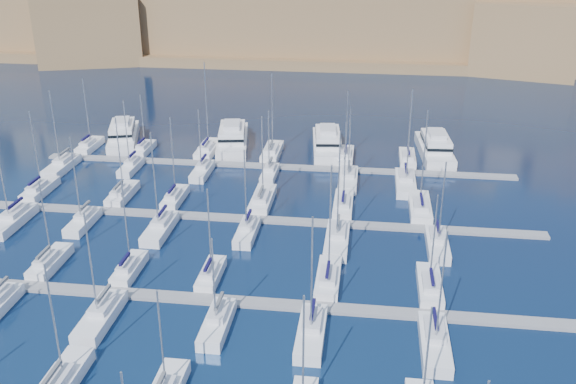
# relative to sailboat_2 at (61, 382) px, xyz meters

# --- Properties ---
(ground) EXTENTS (600.00, 600.00, 0.00)m
(ground) POSITION_rel_sailboat_2_xyz_m (11.17, 28.51, -0.74)
(ground) COLOR black
(ground) RESTS_ON ground
(pontoon_mid_near) EXTENTS (84.00, 2.00, 0.40)m
(pontoon_mid_near) POSITION_rel_sailboat_2_xyz_m (11.17, 16.51, -0.54)
(pontoon_mid_near) COLOR slate
(pontoon_mid_near) RESTS_ON ground
(pontoon_mid_far) EXTENTS (84.00, 2.00, 0.40)m
(pontoon_mid_far) POSITION_rel_sailboat_2_xyz_m (11.17, 38.51, -0.54)
(pontoon_mid_far) COLOR slate
(pontoon_mid_far) RESTS_ON ground
(pontoon_far) EXTENTS (84.00, 2.00, 0.40)m
(pontoon_far) POSITION_rel_sailboat_2_xyz_m (11.17, 60.51, -0.54)
(pontoon_far) COLOR slate
(pontoon_far) RESTS_ON ground
(sailboat_2) EXTENTS (2.76, 9.21, 13.41)m
(sailboat_2) POSITION_rel_sailboat_2_xyz_m (0.00, 0.00, 0.00)
(sailboat_2) COLOR white
(sailboat_2) RESTS_ON ground
(sailboat_13) EXTENTS (2.53, 8.42, 11.95)m
(sailboat_13) POSITION_rel_sailboat_2_xyz_m (-11.79, 21.61, -0.02)
(sailboat_13) COLOR white
(sailboat_13) RESTS_ON ground
(sailboat_14) EXTENTS (2.35, 7.83, 12.73)m
(sailboat_14) POSITION_rel_sailboat_2_xyz_m (-1.18, 21.33, -0.02)
(sailboat_14) COLOR white
(sailboat_14) RESTS_ON ground
(sailboat_15) EXTENTS (2.31, 7.70, 12.20)m
(sailboat_15) POSITION_rel_sailboat_2_xyz_m (9.22, 21.26, -0.02)
(sailboat_15) COLOR white
(sailboat_15) RESTS_ON ground
(sailboat_16) EXTENTS (2.80, 9.32, 15.54)m
(sailboat_16) POSITION_rel_sailboat_2_xyz_m (23.59, 22.06, 0.02)
(sailboat_16) COLOR white
(sailboat_16) RESTS_ON ground
(sailboat_17) EXTENTS (2.74, 9.12, 12.58)m
(sailboat_17) POSITION_rel_sailboat_2_xyz_m (35.66, 21.96, -0.01)
(sailboat_17) COLOR white
(sailboat_17) RESTS_ON ground
(sailboat_20) EXTENTS (2.82, 9.40, 13.82)m
(sailboat_20) POSITION_rel_sailboat_2_xyz_m (-0.62, 10.93, 0.01)
(sailboat_20) COLOR white
(sailboat_20) RESTS_ON ground
(sailboat_21) EXTENTS (2.59, 8.62, 11.54)m
(sailboat_21) POSITION_rel_sailboat_2_xyz_m (12.38, 11.31, -0.02)
(sailboat_21) COLOR white
(sailboat_21) RESTS_ON ground
(sailboat_22) EXTENTS (2.82, 9.39, 14.79)m
(sailboat_22) POSITION_rel_sailboat_2_xyz_m (22.60, 10.93, 0.01)
(sailboat_22) COLOR white
(sailboat_22) RESTS_ON ground
(sailboat_23) EXTENTS (2.89, 9.64, 14.12)m
(sailboat_23) POSITION_rel_sailboat_2_xyz_m (35.35, 10.81, 0.01)
(sailboat_23) COLOR white
(sailboat_23) RESTS_ON ground
(sailboat_24) EXTENTS (2.68, 8.94, 13.89)m
(sailboat_24) POSITION_rel_sailboat_2_xyz_m (-24.49, 43.87, 0.00)
(sailboat_24) COLOR white
(sailboat_24) RESTS_ON ground
(sailboat_25) EXTENTS (2.67, 8.90, 13.38)m
(sailboat_25) POSITION_rel_sailboat_2_xyz_m (-10.66, 43.85, -0.00)
(sailboat_25) COLOR white
(sailboat_25) RESTS_ON ground
(sailboat_26) EXTENTS (2.46, 8.21, 13.87)m
(sailboat_26) POSITION_rel_sailboat_2_xyz_m (-1.97, 43.51, -0.00)
(sailboat_26) COLOR white
(sailboat_26) RESTS_ON ground
(sailboat_27) EXTENTS (3.00, 10.01, 14.29)m
(sailboat_27) POSITION_rel_sailboat_2_xyz_m (11.76, 44.40, 0.02)
(sailboat_27) COLOR white
(sailboat_27) RESTS_ON ground
(sailboat_28) EXTENTS (2.83, 9.43, 13.96)m
(sailboat_28) POSITION_rel_sailboat_2_xyz_m (24.29, 44.11, 0.01)
(sailboat_28) COLOR white
(sailboat_28) RESTS_ON ground
(sailboat_29) EXTENTS (3.13, 10.42, 16.10)m
(sailboat_29) POSITION_rel_sailboat_2_xyz_m (35.84, 44.60, 0.03)
(sailboat_29) COLOR white
(sailboat_29) RESTS_ON ground
(sailboat_30) EXTENTS (3.06, 10.20, 17.50)m
(sailboat_30) POSITION_rel_sailboat_2_xyz_m (-22.92, 32.53, 0.04)
(sailboat_30) COLOR white
(sailboat_30) RESTS_ON ground
(sailboat_31) EXTENTS (2.47, 8.22, 13.95)m
(sailboat_31) POSITION_rel_sailboat_2_xyz_m (-12.60, 33.51, -0.00)
(sailboat_31) COLOR white
(sailboat_31) RESTS_ON ground
(sailboat_32) EXTENTS (2.86, 9.54, 15.31)m
(sailboat_32) POSITION_rel_sailboat_2_xyz_m (-0.91, 32.86, 0.02)
(sailboat_32) COLOR white
(sailboat_32) RESTS_ON ground
(sailboat_33) EXTENTS (2.54, 8.46, 13.28)m
(sailboat_33) POSITION_rel_sailboat_2_xyz_m (11.47, 33.39, -0.01)
(sailboat_33) COLOR white
(sailboat_33) RESTS_ON ground
(sailboat_34) EXTENTS (3.09, 10.30, 16.70)m
(sailboat_34) POSITION_rel_sailboat_2_xyz_m (24.04, 32.49, 0.04)
(sailboat_34) COLOR white
(sailboat_34) RESTS_ON ground
(sailboat_35) EXTENTS (2.78, 9.28, 12.99)m
(sailboat_35) POSITION_rel_sailboat_2_xyz_m (37.45, 32.99, -0.00)
(sailboat_35) COLOR white
(sailboat_35) RESTS_ON ground
(sailboat_36) EXTENTS (2.54, 8.48, 13.97)m
(sailboat_36) POSITION_rel_sailboat_2_xyz_m (-25.50, 65.64, 0.00)
(sailboat_36) COLOR white
(sailboat_36) RESTS_ON ground
(sailboat_37) EXTENTS (2.33, 7.77, 11.39)m
(sailboat_37) POSITION_rel_sailboat_2_xyz_m (-14.49, 65.30, -0.03)
(sailboat_37) COLOR white
(sailboat_37) RESTS_ON ground
(sailboat_38) EXTENTS (3.04, 10.14, 17.45)m
(sailboat_38) POSITION_rel_sailboat_2_xyz_m (-2.43, 66.46, 0.04)
(sailboat_38) COLOR white
(sailboat_38) RESTS_ON ground
(sailboat_39) EXTENTS (3.04, 10.14, 15.73)m
(sailboat_39) POSITION_rel_sailboat_2_xyz_m (9.88, 66.46, 0.03)
(sailboat_39) COLOR white
(sailboat_39) RESTS_ON ground
(sailboat_40) EXTENTS (2.77, 9.22, 13.07)m
(sailboat_40) POSITION_rel_sailboat_2_xyz_m (23.62, 66.01, -0.00)
(sailboat_40) COLOR white
(sailboat_40) RESTS_ON ground
(sailboat_41) EXTENTS (2.79, 9.31, 13.50)m
(sailboat_41) POSITION_rel_sailboat_2_xyz_m (34.82, 66.05, 0.00)
(sailboat_41) COLOR white
(sailboat_41) RESTS_ON ground
(sailboat_42) EXTENTS (2.99, 9.97, 14.72)m
(sailboat_42) POSITION_rel_sailboat_2_xyz_m (-25.86, 54.65, 0.02)
(sailboat_42) COLOR white
(sailboat_42) RESTS_ON ground
(sailboat_43) EXTENTS (2.35, 7.83, 13.08)m
(sailboat_43) POSITION_rel_sailboat_2_xyz_m (-13.56, 55.70, -0.01)
(sailboat_43) COLOR white
(sailboat_43) RESTS_ON ground
(sailboat_44) EXTENTS (2.55, 8.50, 12.15)m
(sailboat_44) POSITION_rel_sailboat_2_xyz_m (-0.62, 55.37, -0.02)
(sailboat_44) COLOR white
(sailboat_44) RESTS_ON ground
(sailboat_45) EXTENTS (2.33, 7.76, 12.20)m
(sailboat_45) POSITION_rel_sailboat_2_xyz_m (11.12, 55.73, -0.02)
(sailboat_45) COLOR white
(sailboat_45) RESTS_ON ground
(sailboat_46) EXTENTS (3.02, 10.05, 13.78)m
(sailboat_46) POSITION_rel_sailboat_2_xyz_m (24.59, 54.61, 0.01)
(sailboat_46) COLOR white
(sailboat_46) RESTS_ON ground
(sailboat_47) EXTENTS (3.20, 10.67, 16.95)m
(sailboat_47) POSITION_rel_sailboat_2_xyz_m (34.04, 54.30, 0.04)
(sailboat_47) COLOR white
(sailboat_47) RESTS_ON ground
(motor_yacht_a) EXTENTS (9.73, 17.81, 5.25)m
(motor_yacht_a) POSITION_rel_sailboat_2_xyz_m (-20.41, 70.22, 0.99)
(motor_yacht_a) COLOR white
(motor_yacht_a) RESTS_ON ground
(motor_yacht_b) EXTENTS (8.54, 19.19, 5.25)m
(motor_yacht_b) POSITION_rel_sailboat_2_xyz_m (1.43, 70.92, 0.99)
(motor_yacht_b) COLOR white
(motor_yacht_b) RESTS_ON ground
(motor_yacht_c) EXTENTS (7.12, 18.06, 5.25)m
(motor_yacht_c) POSITION_rel_sailboat_2_xyz_m (19.95, 70.47, 0.99)
(motor_yacht_c) COLOR white
(motor_yacht_c) RESTS_ON ground
(motor_yacht_d) EXTENTS (6.48, 17.80, 5.25)m
(motor_yacht_d) POSITION_rel_sailboat_2_xyz_m (40.02, 70.40, 0.99)
(motor_yacht_d) COLOR white
(motor_yacht_d) RESTS_ON ground
(fortified_city) EXTENTS (460.00, 108.95, 59.52)m
(fortified_city) POSITION_rel_sailboat_2_xyz_m (10.99, 183.77, 14.00)
(fortified_city) COLOR brown
(fortified_city) RESTS_ON ground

